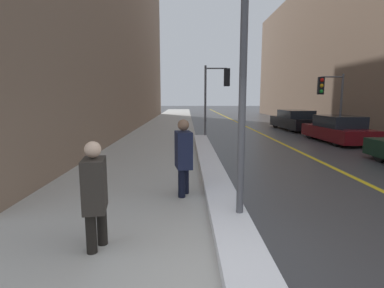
% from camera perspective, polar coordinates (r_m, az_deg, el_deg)
% --- Properties ---
extents(sidewalk_slab, '(4.00, 80.00, 0.01)m').
position_cam_1_polar(sidewalk_slab, '(18.20, -5.70, 2.00)').
color(sidewalk_slab, '#B2AFA8').
rests_on(sidewalk_slab, ground).
extents(road_centre_stripe, '(0.16, 80.00, 0.00)m').
position_cam_1_polar(road_centre_stripe, '(18.70, 12.97, 1.99)').
color(road_centre_stripe, gold).
rests_on(road_centre_stripe, ground).
extents(snow_bank_curb, '(0.64, 13.77, 0.20)m').
position_cam_1_polar(snow_bank_curb, '(9.09, 3.53, -4.18)').
color(snow_bank_curb, white).
rests_on(snow_bank_curb, ground).
extents(building_facade_right, '(6.00, 36.00, 12.34)m').
position_cam_1_polar(building_facade_right, '(28.72, 28.21, 15.83)').
color(building_facade_right, '#846B56').
rests_on(building_facade_right, ground).
extents(lamp_post, '(0.28, 0.28, 5.19)m').
position_cam_1_polar(lamp_post, '(5.04, 9.87, 19.55)').
color(lamp_post, '#515156').
rests_on(lamp_post, ground).
extents(traffic_light_near, '(1.31, 0.32, 3.78)m').
position_cam_1_polar(traffic_light_near, '(15.79, 5.08, 10.90)').
color(traffic_light_near, '#515156').
rests_on(traffic_light_near, ground).
extents(traffic_light_far, '(1.31, 0.33, 3.36)m').
position_cam_1_polar(traffic_light_far, '(17.31, 24.52, 8.93)').
color(traffic_light_far, '#515156').
rests_on(traffic_light_far, ground).
extents(pedestrian_nearside, '(0.38, 0.55, 1.55)m').
position_cam_1_polar(pedestrian_nearside, '(4.40, -18.02, -8.45)').
color(pedestrian_nearside, black).
rests_on(pedestrian_nearside, ground).
extents(pedestrian_in_glasses, '(0.41, 0.59, 1.68)m').
position_cam_1_polar(pedestrian_in_glasses, '(6.46, -1.63, -1.91)').
color(pedestrian_in_glasses, black).
rests_on(pedestrian_in_glasses, ground).
extents(parked_car_maroon, '(1.91, 4.32, 1.29)m').
position_cam_1_polar(parked_car_maroon, '(16.24, 25.98, 2.46)').
color(parked_car_maroon, '#600F14').
rests_on(parked_car_maroon, ground).
extents(parked_car_black, '(2.06, 4.82, 1.33)m').
position_cam_1_polar(parked_car_black, '(21.51, 18.99, 4.27)').
color(parked_car_black, black).
rests_on(parked_car_black, ground).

